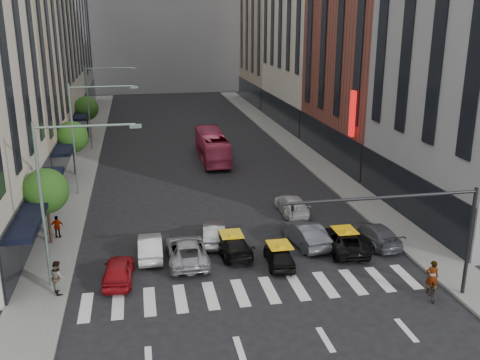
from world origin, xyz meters
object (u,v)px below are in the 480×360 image
streetlamp_far (97,96)px  car_red (118,270)px  car_white_front (150,247)px  streetlamp_mid (85,124)px  streetlamp_near (59,183)px  motorcycle (431,290)px  pedestrian_far (57,227)px  pedestrian_near (58,277)px  taxi_center (279,255)px  bus (212,146)px  taxi_left (231,244)px

streetlamp_far → car_red: size_ratio=2.27×
car_white_front → streetlamp_mid: bearing=-70.3°
streetlamp_near → motorcycle: 20.12m
streetlamp_far → pedestrian_far: size_ratio=5.90×
motorcycle → pedestrian_far: 23.28m
streetlamp_far → motorcycle: bearing=-63.1°
streetlamp_far → streetlamp_near: bearing=-90.0°
streetlamp_near → pedestrian_near: 4.95m
car_white_front → taxi_center: car_white_front is taller
streetlamp_far → bus: bearing=-30.7°
car_red → pedestrian_near: size_ratio=2.18×
streetlamp_mid → streetlamp_near: bearing=-90.0°
pedestrian_far → streetlamp_mid: bearing=-94.0°
streetlamp_mid → pedestrian_far: 10.58m
streetlamp_far → pedestrian_near: bearing=-90.7°
streetlamp_far → taxi_left: size_ratio=2.00×
car_white_front → pedestrian_near: 6.25m
streetlamp_mid → taxi_center: bearing=-52.7°
streetlamp_near → streetlamp_far: size_ratio=1.00×
streetlamp_mid → pedestrian_far: size_ratio=5.90×
taxi_left → streetlamp_mid: bearing=-62.3°
motorcycle → taxi_left: bearing=-22.1°
taxi_center → pedestrian_near: 12.43m
streetlamp_near → pedestrian_far: (-1.41, 6.78, -4.99)m
taxi_left → motorcycle: size_ratio=2.62×
streetlamp_near → streetlamp_far: 32.00m
streetlamp_mid → streetlamp_far: bearing=90.0°
car_red → pedestrian_far: bearing=-55.0°
taxi_left → motorcycle: taxi_left is taller
taxi_left → car_red: bearing=12.2°
streetlamp_mid → pedestrian_far: bearing=-98.7°
streetlamp_far → motorcycle: size_ratio=5.26×
taxi_left → pedestrian_near: 10.42m
car_red → taxi_left: bearing=-156.7°
pedestrian_near → pedestrian_far: 7.76m
pedestrian_far → car_white_front: bearing=151.5°
pedestrian_far → car_red: bearing=125.7°
streetlamp_near → motorcycle: (18.74, -4.88, -5.45)m
streetlamp_mid → car_white_front: 14.77m
streetlamp_near → taxi_left: streetlamp_near is taller
streetlamp_near → taxi_center: streetlamp_near is taller
pedestrian_near → taxi_left: bearing=-91.5°
car_white_front → bus: 23.33m
bus → streetlamp_near: bearing=66.2°
car_red → motorcycle: car_red is taller
streetlamp_far → car_white_front: streetlamp_far is taller
streetlamp_mid → pedestrian_far: (-1.41, -9.22, -4.99)m
car_red → bus: (8.88, 25.12, 0.79)m
streetlamp_mid → car_red: size_ratio=2.27×
streetlamp_mid → motorcycle: size_ratio=5.26×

